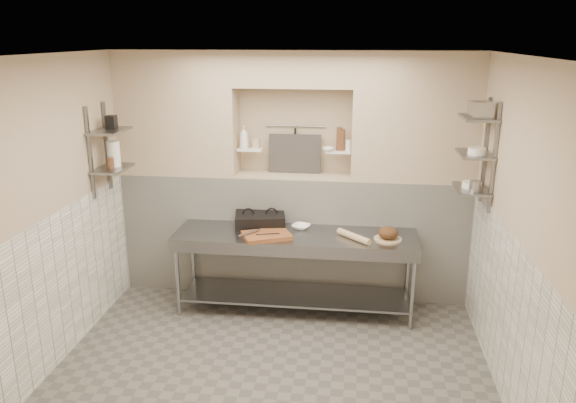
% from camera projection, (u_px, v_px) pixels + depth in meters
% --- Properties ---
extents(floor, '(4.00, 3.90, 0.10)m').
position_uv_depth(floor, '(271.00, 374.00, 5.16)').
color(floor, '#5F5A54').
rests_on(floor, ground).
extents(ceiling, '(4.00, 3.90, 0.10)m').
position_uv_depth(ceiling, '(268.00, 49.00, 4.34)').
color(ceiling, silver).
rests_on(ceiling, ground).
extents(wall_left, '(0.10, 3.90, 2.80)m').
position_uv_depth(wall_left, '(43.00, 216.00, 4.99)').
color(wall_left, tan).
rests_on(wall_left, ground).
extents(wall_right, '(0.10, 3.90, 2.80)m').
position_uv_depth(wall_right, '(522.00, 236.00, 4.51)').
color(wall_right, tan).
rests_on(wall_right, ground).
extents(wall_back, '(4.00, 0.10, 2.80)m').
position_uv_depth(wall_back, '(296.00, 171.00, 6.65)').
color(wall_back, tan).
rests_on(wall_back, ground).
extents(wall_front, '(4.00, 0.10, 2.80)m').
position_uv_depth(wall_front, '(209.00, 353.00, 2.85)').
color(wall_front, tan).
rests_on(wall_front, ground).
extents(backwall_lower, '(4.00, 0.40, 1.40)m').
position_uv_depth(backwall_lower, '(293.00, 234.00, 6.61)').
color(backwall_lower, white).
rests_on(backwall_lower, floor).
extents(alcove_sill, '(1.30, 0.40, 0.02)m').
position_uv_depth(alcove_sill, '(294.00, 175.00, 6.41)').
color(alcove_sill, tan).
rests_on(alcove_sill, backwall_lower).
extents(backwall_pillar_left, '(1.35, 0.40, 1.40)m').
position_uv_depth(backwall_pillar_left, '(178.00, 113.00, 6.37)').
color(backwall_pillar_left, tan).
rests_on(backwall_pillar_left, backwall_lower).
extents(backwall_pillar_right, '(1.35, 0.40, 1.40)m').
position_uv_depth(backwall_pillar_right, '(415.00, 117.00, 6.06)').
color(backwall_pillar_right, tan).
rests_on(backwall_pillar_right, backwall_lower).
extents(backwall_header, '(1.30, 0.40, 0.40)m').
position_uv_depth(backwall_header, '(294.00, 69.00, 6.07)').
color(backwall_header, tan).
rests_on(backwall_header, backwall_lower).
extents(wainscot_left, '(0.02, 3.90, 1.40)m').
position_uv_depth(wainscot_left, '(58.00, 289.00, 5.19)').
color(wainscot_left, white).
rests_on(wainscot_left, floor).
extents(wainscot_right, '(0.02, 3.90, 1.40)m').
position_uv_depth(wainscot_right, '(504.00, 314.00, 4.71)').
color(wainscot_right, white).
rests_on(wainscot_right, floor).
extents(alcove_shelf_left, '(0.28, 0.16, 0.02)m').
position_uv_depth(alcove_shelf_left, '(250.00, 149.00, 6.39)').
color(alcove_shelf_left, white).
rests_on(alcove_shelf_left, backwall_lower).
extents(alcove_shelf_right, '(0.28, 0.16, 0.02)m').
position_uv_depth(alcove_shelf_right, '(338.00, 152.00, 6.27)').
color(alcove_shelf_right, white).
rests_on(alcove_shelf_right, backwall_lower).
extents(utensil_rail, '(0.70, 0.02, 0.02)m').
position_uv_depth(utensil_rail, '(295.00, 126.00, 6.42)').
color(utensil_rail, gray).
rests_on(utensil_rail, wall_back).
extents(hanging_steel, '(0.02, 0.02, 0.30)m').
position_uv_depth(hanging_steel, '(295.00, 141.00, 6.45)').
color(hanging_steel, black).
rests_on(hanging_steel, utensil_rail).
extents(splash_panel, '(0.60, 0.08, 0.45)m').
position_uv_depth(splash_panel, '(295.00, 154.00, 6.44)').
color(splash_panel, '#383330').
rests_on(splash_panel, alcove_sill).
extents(shelf_rail_left_a, '(0.03, 0.03, 0.95)m').
position_uv_depth(shelf_rail_left_a, '(107.00, 146.00, 6.06)').
color(shelf_rail_left_a, slate).
rests_on(shelf_rail_left_a, wall_left).
extents(shelf_rail_left_b, '(0.03, 0.03, 0.95)m').
position_uv_depth(shelf_rail_left_b, '(90.00, 153.00, 5.68)').
color(shelf_rail_left_b, slate).
rests_on(shelf_rail_left_b, wall_left).
extents(wall_shelf_left_lower, '(0.30, 0.50, 0.02)m').
position_uv_depth(wall_shelf_left_lower, '(113.00, 168.00, 5.91)').
color(wall_shelf_left_lower, slate).
rests_on(wall_shelf_left_lower, wall_left).
extents(wall_shelf_left_upper, '(0.30, 0.50, 0.03)m').
position_uv_depth(wall_shelf_left_upper, '(109.00, 131.00, 5.80)').
color(wall_shelf_left_upper, slate).
rests_on(wall_shelf_left_upper, wall_left).
extents(shelf_rail_right_a, '(0.03, 0.03, 1.05)m').
position_uv_depth(shelf_rail_right_a, '(485.00, 150.00, 5.58)').
color(shelf_rail_right_a, slate).
rests_on(shelf_rail_right_a, wall_right).
extents(shelf_rail_right_b, '(0.03, 0.03, 1.05)m').
position_uv_depth(shelf_rail_right_b, '(494.00, 159.00, 5.20)').
color(shelf_rail_right_b, slate).
rests_on(shelf_rail_right_b, wall_right).
extents(wall_shelf_right_lower, '(0.30, 0.50, 0.02)m').
position_uv_depth(wall_shelf_right_lower, '(472.00, 189.00, 5.50)').
color(wall_shelf_right_lower, slate).
rests_on(wall_shelf_right_lower, wall_right).
extents(wall_shelf_right_mid, '(0.30, 0.50, 0.02)m').
position_uv_depth(wall_shelf_right_mid, '(475.00, 154.00, 5.40)').
color(wall_shelf_right_mid, slate).
rests_on(wall_shelf_right_mid, wall_right).
extents(wall_shelf_right_upper, '(0.30, 0.50, 0.03)m').
position_uv_depth(wall_shelf_right_upper, '(478.00, 118.00, 5.30)').
color(wall_shelf_right_upper, slate).
rests_on(wall_shelf_right_upper, wall_right).
extents(prep_table, '(2.60, 0.70, 0.90)m').
position_uv_depth(prep_table, '(295.00, 257.00, 6.08)').
color(prep_table, gray).
rests_on(prep_table, floor).
extents(panini_press, '(0.61, 0.49, 0.15)m').
position_uv_depth(panini_press, '(260.00, 220.00, 6.24)').
color(panini_press, black).
rests_on(panini_press, prep_table).
extents(cutting_board, '(0.58, 0.51, 0.04)m').
position_uv_depth(cutting_board, '(267.00, 235.00, 5.91)').
color(cutting_board, brown).
rests_on(cutting_board, prep_table).
extents(knife_blade, '(0.25, 0.09, 0.01)m').
position_uv_depth(knife_blade, '(268.00, 234.00, 5.88)').
color(knife_blade, gray).
rests_on(knife_blade, cutting_board).
extents(tongs, '(0.20, 0.24, 0.03)m').
position_uv_depth(tongs, '(249.00, 233.00, 5.88)').
color(tongs, gray).
rests_on(tongs, cutting_board).
extents(mixing_bowl, '(0.24, 0.24, 0.05)m').
position_uv_depth(mixing_bowl, '(301.00, 227.00, 6.17)').
color(mixing_bowl, white).
rests_on(mixing_bowl, prep_table).
extents(rolling_pin, '(0.37, 0.37, 0.07)m').
position_uv_depth(rolling_pin, '(354.00, 236.00, 5.85)').
color(rolling_pin, tan).
rests_on(rolling_pin, prep_table).
extents(bread_board, '(0.29, 0.29, 0.02)m').
position_uv_depth(bread_board, '(388.00, 239.00, 5.84)').
color(bread_board, tan).
rests_on(bread_board, prep_table).
extents(bread_loaf, '(0.21, 0.21, 0.13)m').
position_uv_depth(bread_loaf, '(388.00, 233.00, 5.82)').
color(bread_loaf, '#4C2D19').
rests_on(bread_loaf, bread_board).
extents(bottle_soap, '(0.12, 0.12, 0.26)m').
position_uv_depth(bottle_soap, '(244.00, 137.00, 6.34)').
color(bottle_soap, white).
rests_on(bottle_soap, alcove_shelf_left).
extents(jar_alcove, '(0.07, 0.07, 0.11)m').
position_uv_depth(jar_alcove, '(256.00, 144.00, 6.36)').
color(jar_alcove, tan).
rests_on(jar_alcove, alcove_shelf_left).
extents(bowl_alcove, '(0.14, 0.14, 0.04)m').
position_uv_depth(bowl_alcove, '(328.00, 149.00, 6.22)').
color(bowl_alcove, white).
rests_on(bowl_alcove, alcove_shelf_right).
extents(condiment_a, '(0.07, 0.07, 0.24)m').
position_uv_depth(condiment_a, '(342.00, 140.00, 6.22)').
color(condiment_a, '#54321E').
rests_on(condiment_a, alcove_shelf_right).
extents(condiment_b, '(0.07, 0.07, 0.26)m').
position_uv_depth(condiment_b, '(339.00, 139.00, 6.23)').
color(condiment_b, '#54321E').
rests_on(condiment_b, alcove_shelf_right).
extents(condiment_c, '(0.07, 0.07, 0.12)m').
position_uv_depth(condiment_c, '(348.00, 145.00, 6.25)').
color(condiment_c, white).
rests_on(condiment_c, alcove_shelf_right).
extents(jug_left, '(0.13, 0.13, 0.27)m').
position_uv_depth(jug_left, '(114.00, 154.00, 5.92)').
color(jug_left, white).
rests_on(jug_left, wall_shelf_left_lower).
extents(jar_left, '(0.08, 0.08, 0.11)m').
position_uv_depth(jar_left, '(110.00, 163.00, 5.85)').
color(jar_left, '#54321E').
rests_on(jar_left, wall_shelf_left_lower).
extents(box_left_upper, '(0.10, 0.10, 0.14)m').
position_uv_depth(box_left_upper, '(111.00, 122.00, 5.83)').
color(box_left_upper, black).
rests_on(box_left_upper, wall_shelf_left_upper).
extents(bowl_right, '(0.19, 0.19, 0.06)m').
position_uv_depth(bowl_right, '(472.00, 185.00, 5.50)').
color(bowl_right, white).
rests_on(bowl_right, wall_shelf_right_lower).
extents(canister_right, '(0.11, 0.11, 0.11)m').
position_uv_depth(canister_right, '(475.00, 186.00, 5.35)').
color(canister_right, gray).
rests_on(canister_right, wall_shelf_right_lower).
extents(bowl_right_mid, '(0.17, 0.17, 0.06)m').
position_uv_depth(bowl_right_mid, '(477.00, 151.00, 5.32)').
color(bowl_right_mid, white).
rests_on(bowl_right_mid, wall_shelf_right_mid).
extents(basket_right, '(0.20, 0.24, 0.15)m').
position_uv_depth(basket_right, '(481.00, 109.00, 5.22)').
color(basket_right, gray).
rests_on(basket_right, wall_shelf_right_upper).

